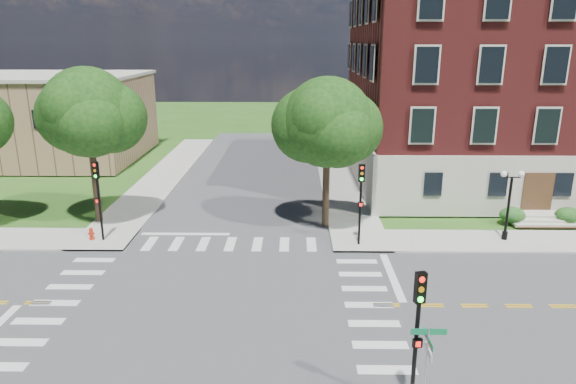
{
  "coord_description": "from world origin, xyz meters",
  "views": [
    {
      "loc": [
        3.78,
        -20.98,
        11.59
      ],
      "look_at": [
        3.41,
        7.35,
        3.2
      ],
      "focal_mm": 32.0,
      "sensor_mm": 36.0,
      "label": 1
    }
  ],
  "objects_px": {
    "traffic_signal_se": "(417,324)",
    "street_sign_pole": "(427,355)",
    "traffic_signal_nw": "(98,191)",
    "fire_hydrant": "(91,234)",
    "traffic_signal_ne": "(361,194)",
    "twin_lamp_west": "(509,201)"
  },
  "relations": [
    {
      "from": "street_sign_pole",
      "to": "fire_hydrant",
      "type": "height_order",
      "value": "street_sign_pole"
    },
    {
      "from": "fire_hydrant",
      "to": "traffic_signal_se",
      "type": "bearing_deg",
      "value": -42.21
    },
    {
      "from": "traffic_signal_ne",
      "to": "twin_lamp_west",
      "type": "distance_m",
      "value": 8.91
    },
    {
      "from": "traffic_signal_nw",
      "to": "fire_hydrant",
      "type": "relative_size",
      "value": 6.4
    },
    {
      "from": "street_sign_pole",
      "to": "traffic_signal_se",
      "type": "bearing_deg",
      "value": 130.79
    },
    {
      "from": "traffic_signal_se",
      "to": "twin_lamp_west",
      "type": "bearing_deg",
      "value": 59.29
    },
    {
      "from": "traffic_signal_se",
      "to": "fire_hydrant",
      "type": "height_order",
      "value": "traffic_signal_se"
    },
    {
      "from": "twin_lamp_west",
      "to": "traffic_signal_se",
      "type": "bearing_deg",
      "value": -120.71
    },
    {
      "from": "twin_lamp_west",
      "to": "fire_hydrant",
      "type": "relative_size",
      "value": 5.64
    },
    {
      "from": "traffic_signal_ne",
      "to": "street_sign_pole",
      "type": "height_order",
      "value": "traffic_signal_ne"
    },
    {
      "from": "street_sign_pole",
      "to": "traffic_signal_ne",
      "type": "bearing_deg",
      "value": 91.25
    },
    {
      "from": "traffic_signal_ne",
      "to": "twin_lamp_west",
      "type": "xyz_separation_m",
      "value": [
        8.85,
        0.88,
        -0.66
      ]
    },
    {
      "from": "street_sign_pole",
      "to": "fire_hydrant",
      "type": "xyz_separation_m",
      "value": [
        -16.25,
        14.81,
        -1.84
      ]
    },
    {
      "from": "traffic_signal_ne",
      "to": "fire_hydrant",
      "type": "bearing_deg",
      "value": 178.12
    },
    {
      "from": "traffic_signal_se",
      "to": "street_sign_pole",
      "type": "xyz_separation_m",
      "value": [
        0.28,
        -0.32,
        -0.88
      ]
    },
    {
      "from": "traffic_signal_se",
      "to": "traffic_signal_nw",
      "type": "height_order",
      "value": "same"
    },
    {
      "from": "traffic_signal_se",
      "to": "street_sign_pole",
      "type": "distance_m",
      "value": 0.98
    },
    {
      "from": "traffic_signal_ne",
      "to": "fire_hydrant",
      "type": "distance_m",
      "value": 16.18
    },
    {
      "from": "traffic_signal_nw",
      "to": "fire_hydrant",
      "type": "bearing_deg",
      "value": 175.88
    },
    {
      "from": "traffic_signal_se",
      "to": "twin_lamp_west",
      "type": "xyz_separation_m",
      "value": [
        8.81,
        14.84,
        -0.66
      ]
    },
    {
      "from": "traffic_signal_ne",
      "to": "street_sign_pole",
      "type": "xyz_separation_m",
      "value": [
        0.31,
        -14.29,
        -0.88
      ]
    },
    {
      "from": "traffic_signal_se",
      "to": "traffic_signal_ne",
      "type": "bearing_deg",
      "value": 90.13
    }
  ]
}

